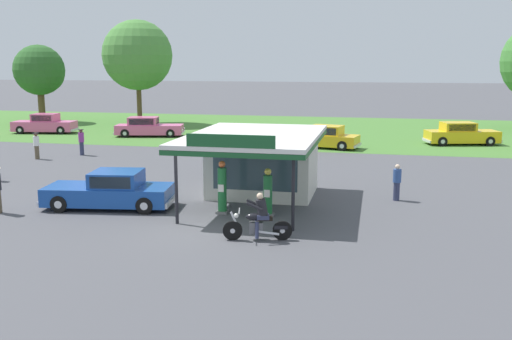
{
  "coord_description": "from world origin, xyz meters",
  "views": [
    {
      "loc": [
        5.85,
        -18.03,
        5.7
      ],
      "look_at": [
        1.12,
        3.98,
        1.4
      ],
      "focal_mm": 39.64,
      "sensor_mm": 36.0,
      "label": 1
    }
  ],
  "objects": [
    {
      "name": "parked_car_second_row_spare",
      "position": [
        -11.62,
        23.17,
        0.69
      ],
      "size": [
        5.56,
        2.78,
        1.51
      ],
      "color": "#E55993",
      "rests_on": "ground"
    },
    {
      "name": "tree_oak_far_right",
      "position": [
        -15.96,
        31.5,
        6.34
      ],
      "size": [
        6.42,
        6.42,
        9.56
      ],
      "color": "brown",
      "rests_on": "ground"
    },
    {
      "name": "ground_plane",
      "position": [
        0.0,
        0.0,
        0.0
      ],
      "size": [
        300.0,
        300.0,
        0.0
      ],
      "primitive_type": "plane",
      "color": "#4C4C51"
    },
    {
      "name": "bystander_leaning_by_kiosk",
      "position": [
        -13.96,
        11.81,
        0.85
      ],
      "size": [
        0.35,
        0.35,
        1.6
      ],
      "color": "brown",
      "rests_on": "ground"
    },
    {
      "name": "bystander_admiring_sedan",
      "position": [
        6.76,
        5.74,
        0.8
      ],
      "size": [
        0.34,
        0.34,
        1.54
      ],
      "color": "#2D3351",
      "rests_on": "ground"
    },
    {
      "name": "tree_oak_centre",
      "position": [
        -25.55,
        30.84,
        4.86
      ],
      "size": [
        4.74,
        4.74,
        7.36
      ],
      "color": "brown",
      "rests_on": "ground"
    },
    {
      "name": "gas_pump_nearside",
      "position": [
        0.18,
        2.22,
        0.94
      ],
      "size": [
        0.44,
        0.44,
        2.05
      ],
      "color": "slate",
      "rests_on": "ground"
    },
    {
      "name": "motorcycle_with_rider",
      "position": [
        2.22,
        -0.74,
        0.65
      ],
      "size": [
        2.23,
        0.77,
        1.58
      ],
      "color": "black",
      "rests_on": "ground"
    },
    {
      "name": "service_station_kiosk",
      "position": [
        1.06,
        5.28,
        1.69
      ],
      "size": [
        5.09,
        7.66,
        3.32
      ],
      "color": "silver",
      "rests_on": "ground"
    },
    {
      "name": "grass_verge_strip",
      "position": [
        0.0,
        30.0,
        0.0
      ],
      "size": [
        120.0,
        24.0,
        0.01
      ],
      "primitive_type": "cube",
      "color": "#477A33",
      "rests_on": "ground"
    },
    {
      "name": "parked_car_back_row_far_left",
      "position": [
        11.68,
        23.59,
        0.72
      ],
      "size": [
        5.35,
        2.92,
        1.57
      ],
      "color": "gold",
      "rests_on": "ground"
    },
    {
      "name": "parked_car_back_row_centre",
      "position": [
        -20.75,
        23.38,
        0.7
      ],
      "size": [
        5.31,
        2.51,
        1.58
      ],
      "color": "#E55993",
      "rests_on": "ground"
    },
    {
      "name": "bystander_chatting_near_pumps",
      "position": [
        -12.08,
        13.71,
        0.88
      ],
      "size": [
        0.36,
        0.36,
        1.64
      ],
      "color": "#2D3351",
      "rests_on": "ground"
    },
    {
      "name": "featured_classic_sedan",
      "position": [
        -4.41,
        2.14,
        0.66
      ],
      "size": [
        5.31,
        2.57,
        1.48
      ],
      "color": "#19479E",
      "rests_on": "ground"
    },
    {
      "name": "parked_car_back_row_far_right",
      "position": [
        2.33,
        19.97,
        0.69
      ],
      "size": [
        5.24,
        2.76,
        1.53
      ],
      "color": "gold",
      "rests_on": "ground"
    },
    {
      "name": "gas_pump_offside",
      "position": [
        1.95,
        2.22,
        0.83
      ],
      "size": [
        0.44,
        0.44,
        1.83
      ],
      "color": "slate",
      "rests_on": "ground"
    }
  ]
}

